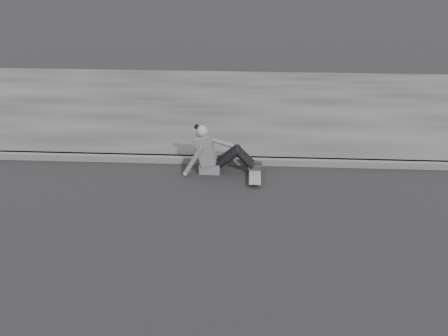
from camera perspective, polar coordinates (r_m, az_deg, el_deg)
name	(u,v)px	position (r m, az deg, el deg)	size (l,w,h in m)	color
ground	(325,247)	(7.02, 11.47, -8.79)	(80.00, 80.00, 0.00)	black
curb	(307,162)	(9.22, 9.50, 0.66)	(24.00, 0.16, 0.12)	#4E4E4E
sidewalk	(295,108)	(12.01, 8.13, 6.81)	(24.00, 6.00, 0.12)	#373737
skateboard	(255,175)	(8.63, 3.55, -0.76)	(0.20, 0.78, 0.09)	#969691
seated_woman	(213,153)	(8.75, -1.21, 1.77)	(1.38, 0.46, 0.88)	#505052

